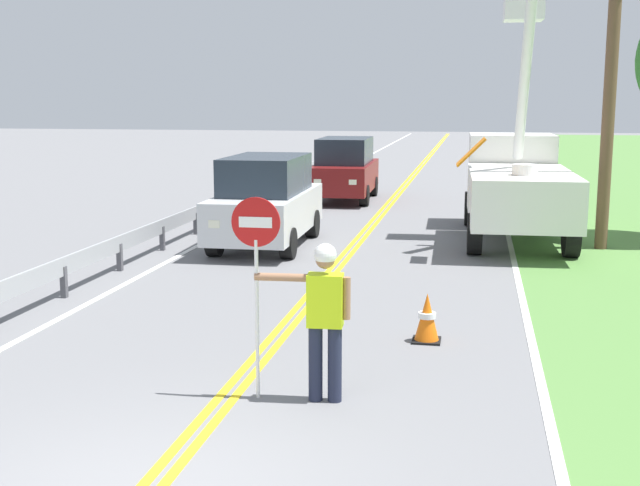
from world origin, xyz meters
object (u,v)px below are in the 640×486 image
at_px(oncoming_suv_nearest, 266,201).
at_px(oncoming_suv_second, 345,169).
at_px(flagger_worker, 324,312).
at_px(stop_sign_paddle, 256,252).
at_px(traffic_cone_lead, 427,318).
at_px(utility_pole_near, 611,64).
at_px(utility_bucket_truck, 516,180).

bearing_deg(oncoming_suv_nearest, oncoming_suv_second, 87.32).
xyz_separation_m(oncoming_suv_nearest, oncoming_suv_second, (0.42, 8.98, 0.00)).
xyz_separation_m(flagger_worker, stop_sign_paddle, (-0.77, -0.05, 0.66)).
bearing_deg(traffic_cone_lead, oncoming_suv_nearest, 120.60).
bearing_deg(utility_pole_near, utility_bucket_truck, 145.89).
xyz_separation_m(oncoming_suv_nearest, traffic_cone_lead, (4.14, -7.00, -0.72)).
xyz_separation_m(oncoming_suv_nearest, utility_pole_near, (7.63, 1.10, 3.09)).
bearing_deg(traffic_cone_lead, utility_pole_near, 66.72).
distance_m(stop_sign_paddle, utility_bucket_truck, 12.45).
bearing_deg(traffic_cone_lead, stop_sign_paddle, -124.41).
distance_m(flagger_worker, utility_bucket_truck, 12.23).
xyz_separation_m(stop_sign_paddle, oncoming_suv_second, (-1.94, 18.58, -0.65)).
distance_m(utility_bucket_truck, utility_pole_near, 3.55).
xyz_separation_m(flagger_worker, oncoming_suv_nearest, (-3.13, 9.55, 0.01)).
relative_size(utility_bucket_truck, traffic_cone_lead, 9.81).
bearing_deg(oncoming_suv_second, utility_pole_near, -47.56).
xyz_separation_m(oncoming_suv_second, utility_pole_near, (7.21, -7.88, 3.09)).
bearing_deg(oncoming_suv_nearest, utility_pole_near, 8.21).
height_order(stop_sign_paddle, oncoming_suv_second, stop_sign_paddle).
bearing_deg(stop_sign_paddle, traffic_cone_lead, 55.59).
bearing_deg(stop_sign_paddle, oncoming_suv_nearest, 103.83).
xyz_separation_m(flagger_worker, traffic_cone_lead, (1.01, 2.55, -0.71)).
bearing_deg(traffic_cone_lead, flagger_worker, -111.62).
height_order(flagger_worker, utility_bucket_truck, utility_bucket_truck).
bearing_deg(oncoming_suv_nearest, traffic_cone_lead, -59.40).
distance_m(stop_sign_paddle, traffic_cone_lead, 3.43).
relative_size(oncoming_suv_second, traffic_cone_lead, 6.64).
xyz_separation_m(utility_pole_near, traffic_cone_lead, (-3.49, -8.10, -3.81)).
bearing_deg(utility_pole_near, flagger_worker, -112.89).
distance_m(oncoming_suv_second, utility_pole_near, 11.12).
relative_size(oncoming_suv_nearest, traffic_cone_lead, 6.62).
relative_size(stop_sign_paddle, utility_pole_near, 0.29).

